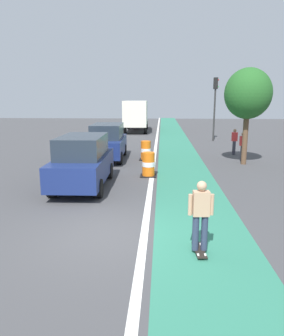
# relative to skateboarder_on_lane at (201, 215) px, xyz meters

# --- Properties ---
(ground_plane) EXTENTS (100.00, 100.00, 0.00)m
(ground_plane) POSITION_rel_skateboarder_on_lane_xyz_m (-2.21, 0.90, -0.91)
(ground_plane) COLOR #424244
(bike_lane_strip) EXTENTS (2.50, 80.00, 0.01)m
(bike_lane_strip) POSITION_rel_skateboarder_on_lane_xyz_m (0.19, 12.90, -0.91)
(bike_lane_strip) COLOR #2D755B
(bike_lane_strip) RESTS_ON ground
(lane_divider_stripe) EXTENTS (0.20, 80.00, 0.01)m
(lane_divider_stripe) POSITION_rel_skateboarder_on_lane_xyz_m (-1.31, 12.90, -0.91)
(lane_divider_stripe) COLOR silver
(lane_divider_stripe) RESTS_ON ground
(skateboarder_on_lane) EXTENTS (0.57, 0.82, 1.69)m
(skateboarder_on_lane) POSITION_rel_skateboarder_on_lane_xyz_m (0.00, 0.00, 0.00)
(skateboarder_on_lane) COLOR black
(skateboarder_on_lane) RESTS_ON ground
(parked_suv_nearest) EXTENTS (2.01, 4.65, 2.04)m
(parked_suv_nearest) POSITION_rel_skateboarder_on_lane_xyz_m (-3.96, 5.42, 0.12)
(parked_suv_nearest) COLOR navy
(parked_suv_nearest) RESTS_ON ground
(parked_suv_second) EXTENTS (2.04, 4.66, 2.04)m
(parked_suv_second) POSITION_rel_skateboarder_on_lane_xyz_m (-3.97, 11.38, 0.12)
(parked_suv_second) COLOR navy
(parked_suv_second) RESTS_ON ground
(traffic_barrel_front) EXTENTS (0.73, 0.73, 1.09)m
(traffic_barrel_front) POSITION_rel_skateboarder_on_lane_xyz_m (-1.46, 7.37, -0.38)
(traffic_barrel_front) COLOR orange
(traffic_barrel_front) RESTS_ON ground
(traffic_barrel_mid) EXTENTS (0.73, 0.73, 1.09)m
(traffic_barrel_mid) POSITION_rel_skateboarder_on_lane_xyz_m (-1.78, 11.35, -0.38)
(traffic_barrel_mid) COLOR orange
(traffic_barrel_mid) RESTS_ON ground
(delivery_truck_down_block) EXTENTS (2.51, 7.66, 3.23)m
(delivery_truck_down_block) POSITION_rel_skateboarder_on_lane_xyz_m (-3.60, 27.67, 0.94)
(delivery_truck_down_block) COLOR silver
(delivery_truck_down_block) RESTS_ON ground
(traffic_light_corner) EXTENTS (0.41, 0.32, 5.10)m
(traffic_light_corner) POSITION_rel_skateboarder_on_lane_xyz_m (3.40, 20.15, 2.59)
(traffic_light_corner) COLOR #2D2D2D
(traffic_light_corner) RESTS_ON ground
(pedestrian_crossing) EXTENTS (0.34, 0.20, 1.61)m
(pedestrian_crossing) POSITION_rel_skateboarder_on_lane_xyz_m (3.64, 13.45, -0.05)
(pedestrian_crossing) COLOR #33333D
(pedestrian_crossing) RESTS_ON ground
(pedestrian_waiting) EXTENTS (0.34, 0.20, 1.61)m
(pedestrian_waiting) POSITION_rel_skateboarder_on_lane_xyz_m (3.66, 11.43, -0.05)
(pedestrian_waiting) COLOR #33333D
(pedestrian_waiting) RESTS_ON ground
(street_tree_sidewalk) EXTENTS (2.40, 2.40, 5.00)m
(street_tree_sidewalk) POSITION_rel_skateboarder_on_lane_xyz_m (3.52, 10.45, 2.76)
(street_tree_sidewalk) COLOR brown
(street_tree_sidewalk) RESTS_ON ground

